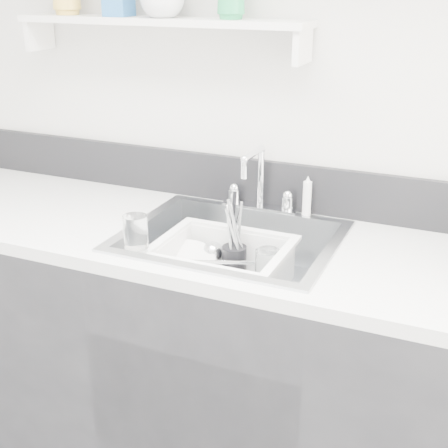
% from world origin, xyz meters
% --- Properties ---
extents(counter_run, '(3.20, 0.62, 0.92)m').
position_xyz_m(counter_run, '(0.00, 1.19, 0.46)').
color(counter_run, black).
rests_on(counter_run, ground).
extents(backsplash, '(3.20, 0.02, 0.16)m').
position_xyz_m(backsplash, '(0.00, 1.49, 1.00)').
color(backsplash, black).
rests_on(backsplash, counter_run).
extents(sink, '(0.64, 0.52, 0.20)m').
position_xyz_m(sink, '(0.00, 1.19, 0.83)').
color(sink, silver).
rests_on(sink, counter_run).
extents(faucet, '(0.26, 0.18, 0.23)m').
position_xyz_m(faucet, '(0.00, 1.44, 0.98)').
color(faucet, silver).
rests_on(faucet, counter_run).
extents(side_sprayer, '(0.03, 0.03, 0.14)m').
position_xyz_m(side_sprayer, '(0.16, 1.44, 0.99)').
color(side_sprayer, white).
rests_on(side_sprayer, counter_run).
extents(wall_shelf, '(1.00, 0.16, 0.12)m').
position_xyz_m(wall_shelf, '(-0.35, 1.42, 1.51)').
color(wall_shelf, silver).
rests_on(wall_shelf, room_shell).
extents(wash_tub, '(0.43, 0.37, 0.15)m').
position_xyz_m(wash_tub, '(-0.01, 1.16, 0.83)').
color(wash_tub, white).
rests_on(wash_tub, sink).
extents(plate_stack, '(0.23, 0.22, 0.09)m').
position_xyz_m(plate_stack, '(-0.14, 1.17, 0.79)').
color(plate_stack, white).
rests_on(plate_stack, wash_tub).
extents(utensil_cup, '(0.08, 0.08, 0.26)m').
position_xyz_m(utensil_cup, '(-0.01, 1.24, 0.82)').
color(utensil_cup, black).
rests_on(utensil_cup, wash_tub).
extents(ladle, '(0.27, 0.26, 0.08)m').
position_xyz_m(ladle, '(-0.04, 1.21, 0.81)').
color(ladle, silver).
rests_on(ladle, wash_tub).
extents(tumbler_in_tub, '(0.08, 0.08, 0.11)m').
position_xyz_m(tumbler_in_tub, '(0.11, 1.23, 0.82)').
color(tumbler_in_tub, white).
rests_on(tumbler_in_tub, wash_tub).
extents(tumbler_counter, '(0.09, 0.09, 0.10)m').
position_xyz_m(tumbler_counter, '(-0.22, 1.01, 0.97)').
color(tumbler_counter, white).
rests_on(tumbler_counter, counter_run).
extents(bowl_small, '(0.12, 0.12, 0.03)m').
position_xyz_m(bowl_small, '(0.06, 1.13, 0.78)').
color(bowl_small, white).
rests_on(bowl_small, wash_tub).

